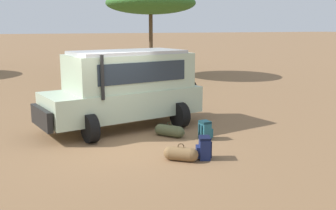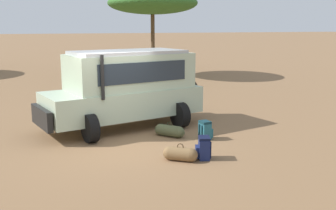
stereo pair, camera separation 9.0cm
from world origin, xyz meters
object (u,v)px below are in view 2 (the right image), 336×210
backpack_beside_front_wheel (205,130)px  duffel_bag_soft_canvas (180,154)px  acacia_tree_distant_right (153,3)px  duffel_bag_low_black_case (170,131)px  backpack_cluster_center (204,148)px  safari_vehicle (126,87)px

backpack_beside_front_wheel → duffel_bag_soft_canvas: backpack_beside_front_wheel is taller
duffel_bag_soft_canvas → acacia_tree_distant_right: bearing=72.7°
duffel_bag_low_black_case → duffel_bag_soft_canvas: bearing=-105.1°
backpack_beside_front_wheel → backpack_cluster_center: size_ratio=0.97×
backpack_beside_front_wheel → acacia_tree_distant_right: bearing=76.3°
duffel_bag_low_black_case → backpack_cluster_center: bearing=-89.3°
duffel_bag_soft_canvas → acacia_tree_distant_right: 16.89m
backpack_cluster_center → duffel_bag_low_black_case: backpack_cluster_center is taller
backpack_beside_front_wheel → duffel_bag_soft_canvas: size_ratio=0.72×
acacia_tree_distant_right → backpack_beside_front_wheel: bearing=-103.7°
safari_vehicle → backpack_cluster_center: (0.89, -3.69, -1.03)m
backpack_cluster_center → acacia_tree_distant_right: size_ratio=0.09×
backpack_beside_front_wheel → acacia_tree_distant_right: acacia_tree_distant_right is taller
safari_vehicle → duffel_bag_low_black_case: bearing=-61.0°
backpack_beside_front_wheel → duffel_bag_low_black_case: size_ratio=0.65×
backpack_beside_front_wheel → backpack_cluster_center: bearing=-118.5°
duffel_bag_low_black_case → acacia_tree_distant_right: 14.84m
safari_vehicle → backpack_cluster_center: safari_vehicle is taller
backpack_beside_front_wheel → duffel_bag_low_black_case: (-0.84, 0.64, -0.09)m
backpack_cluster_center → duffel_bag_soft_canvas: (-0.58, 0.08, -0.10)m
safari_vehicle → backpack_beside_front_wheel: 2.96m
safari_vehicle → backpack_beside_front_wheel: bearing=-52.1°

